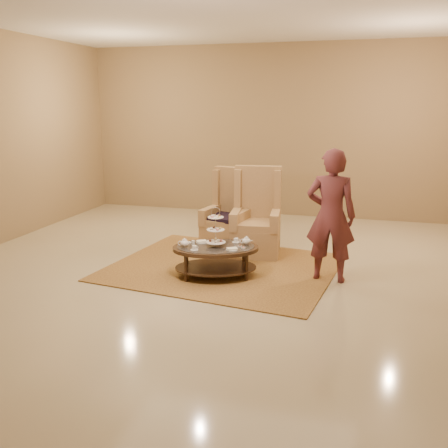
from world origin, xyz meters
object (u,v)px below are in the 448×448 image
(person, at_px, (331,216))
(armchair_right, at_px, (256,225))
(armchair_left, at_px, (230,222))
(tea_table, at_px, (216,252))

(person, bearing_deg, armchair_right, -36.99)
(armchair_left, distance_m, person, 2.06)
(armchair_right, height_order, person, person)
(tea_table, xyz_separation_m, person, (1.49, 0.29, 0.53))
(armchair_left, relative_size, person, 0.74)
(armchair_right, xyz_separation_m, person, (1.20, -0.97, 0.43))
(armchair_left, relative_size, armchair_right, 0.96)
(tea_table, height_order, person, person)
(person, bearing_deg, tea_table, 12.88)
(armchair_right, bearing_deg, armchair_left, 154.16)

